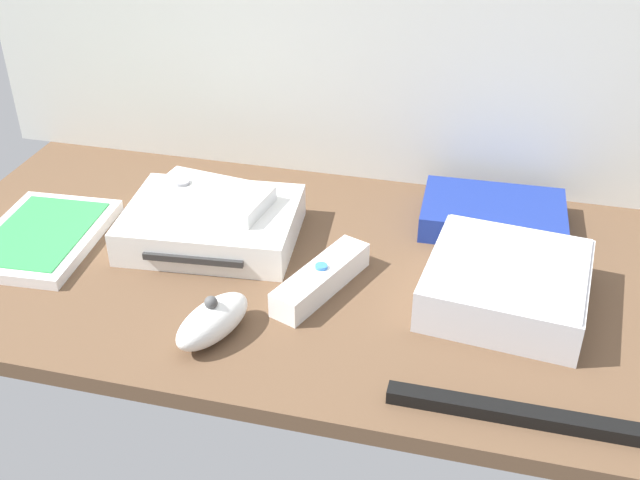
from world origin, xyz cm
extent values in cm
cube|color=brown|center=(0.00, 0.00, -1.00)|extent=(100.00, 48.00, 2.00)
cube|color=white|center=(-14.72, 3.15, 2.20)|extent=(22.36, 17.83, 4.40)
cube|color=#2D2D2D|center=(-13.98, -5.02, 2.20)|extent=(12.01, 1.68, 0.80)
cube|color=silver|center=(21.54, -1.61, 2.50)|extent=(18.72, 18.72, 5.00)
cube|color=silver|center=(21.54, -1.61, 5.15)|extent=(17.97, 17.97, 0.30)
cube|color=white|center=(-35.27, -2.73, 0.70)|extent=(14.78, 19.82, 1.40)
cube|color=green|center=(-35.27, -2.73, 1.48)|extent=(12.17, 17.01, 0.16)
cube|color=navy|center=(19.26, 14.76, 1.70)|extent=(18.34, 12.51, 3.40)
cube|color=#19D833|center=(19.44, 8.56, 1.70)|extent=(8.01, 0.63, 0.60)
cube|color=white|center=(1.18, -4.13, 1.50)|extent=(8.73, 15.10, 3.00)
cylinder|color=#387FDB|center=(1.18, -4.13, 3.20)|extent=(1.40, 1.40, 0.40)
ellipsoid|color=white|center=(-7.78, -14.89, 2.00)|extent=(7.70, 10.91, 4.00)
sphere|color=#4C4C4C|center=(-7.78, -14.89, 4.40)|extent=(1.40, 1.40, 1.40)
cube|color=white|center=(-15.10, 4.36, 5.40)|extent=(15.40, 10.00, 2.00)
cylinder|color=#99999E|center=(-19.06, 4.94, 6.60)|extent=(2.27, 2.27, 0.40)
cube|color=black|center=(23.46, -19.46, 0.70)|extent=(24.01, 1.89, 1.40)
camera|label=1|loc=(18.22, -72.92, 51.75)|focal=42.97mm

